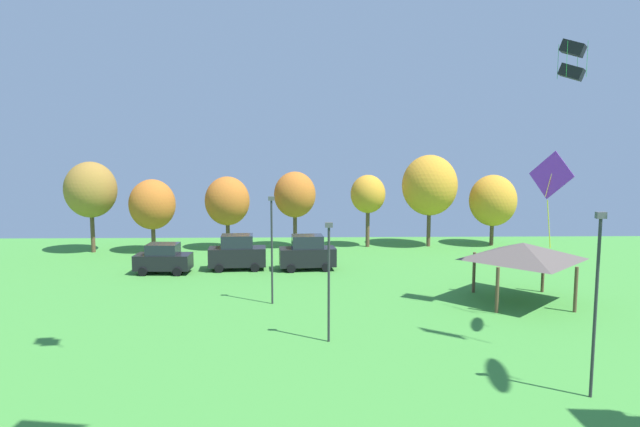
# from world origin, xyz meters

# --- Properties ---
(kite_flying_7) EXTENTS (1.52, 2.09, 5.12)m
(kite_flying_7) POSITION_xyz_m (12.82, 31.60, 7.68)
(kite_flying_7) COLOR purple
(kite_flying_10) EXTENTS (1.63, 1.59, 2.14)m
(kite_flying_10) POSITION_xyz_m (13.91, 32.22, 13.73)
(kite_flying_10) COLOR black
(parked_car_leftmost) EXTENTS (4.09, 2.20, 2.21)m
(parked_car_leftmost) POSITION_xyz_m (-10.41, 43.74, 1.10)
(parked_car_leftmost) COLOR black
(parked_car_leftmost) RESTS_ON ground
(parked_car_second_from_left) EXTENTS (4.40, 2.35, 2.67)m
(parked_car_second_from_left) POSITION_xyz_m (-5.12, 44.84, 1.29)
(parked_car_second_from_left) COLOR black
(parked_car_second_from_left) RESTS_ON ground
(parked_car_third_from_left) EXTENTS (4.37, 2.36, 2.65)m
(parked_car_third_from_left) POSITION_xyz_m (0.18, 44.68, 1.28)
(parked_car_third_from_left) COLOR black
(parked_car_third_from_left) RESTS_ON ground
(park_pavilion) EXTENTS (5.76, 5.78, 3.60)m
(park_pavilion) POSITION_xyz_m (13.03, 35.52, 3.08)
(park_pavilion) COLOR brown
(park_pavilion) RESTS_ON ground
(light_post_0) EXTENTS (0.36, 0.20, 5.77)m
(light_post_0) POSITION_xyz_m (1.17, 28.74, 3.28)
(light_post_0) COLOR #2D2D33
(light_post_0) RESTS_ON ground
(light_post_1) EXTENTS (0.36, 0.20, 6.41)m
(light_post_1) POSITION_xyz_m (-1.92, 35.40, 3.61)
(light_post_1) COLOR #2D2D33
(light_post_1) RESTS_ON ground
(light_post_2) EXTENTS (0.36, 0.20, 6.97)m
(light_post_2) POSITION_xyz_m (10.73, 22.44, 3.89)
(light_post_2) COLOR #2D2D33
(light_post_2) RESTS_ON ground
(treeline_tree_0) EXTENTS (4.44, 4.44, 7.97)m
(treeline_tree_0) POSITION_xyz_m (-18.69, 52.30, 5.51)
(treeline_tree_0) COLOR brown
(treeline_tree_0) RESTS_ON ground
(treeline_tree_1) EXTENTS (4.00, 4.00, 6.43)m
(treeline_tree_1) POSITION_xyz_m (-13.38, 52.22, 4.22)
(treeline_tree_1) COLOR brown
(treeline_tree_1) RESTS_ON ground
(treeline_tree_2) EXTENTS (4.00, 4.00, 6.60)m
(treeline_tree_2) POSITION_xyz_m (-7.00, 53.45, 4.39)
(treeline_tree_2) COLOR brown
(treeline_tree_2) RESTS_ON ground
(treeline_tree_3) EXTENTS (3.81, 3.81, 7.00)m
(treeline_tree_3) POSITION_xyz_m (-0.94, 54.20, 4.88)
(treeline_tree_3) COLOR brown
(treeline_tree_3) RESTS_ON ground
(treeline_tree_4) EXTENTS (3.21, 3.21, 6.68)m
(treeline_tree_4) POSITION_xyz_m (5.78, 54.46, 4.88)
(treeline_tree_4) COLOR brown
(treeline_tree_4) RESTS_ON ground
(treeline_tree_5) EXTENTS (5.09, 5.09, 8.50)m
(treeline_tree_5) POSITION_xyz_m (11.49, 54.58, 5.69)
(treeline_tree_5) COLOR brown
(treeline_tree_5) RESTS_ON ground
(treeline_tree_6) EXTENTS (4.36, 4.36, 6.64)m
(treeline_tree_6) POSITION_xyz_m (17.56, 54.97, 4.23)
(treeline_tree_6) COLOR brown
(treeline_tree_6) RESTS_ON ground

